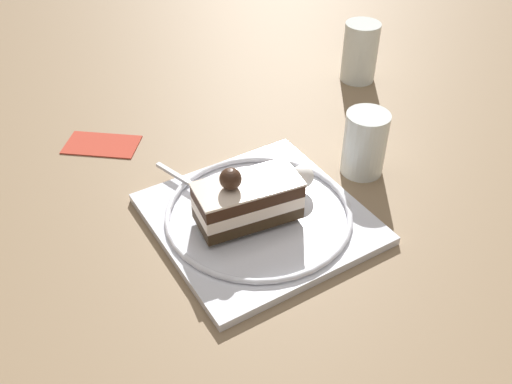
% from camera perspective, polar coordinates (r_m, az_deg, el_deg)
% --- Properties ---
extents(ground_plane, '(2.40, 2.40, 0.00)m').
position_cam_1_polar(ground_plane, '(0.71, 0.26, -3.05)').
color(ground_plane, '#846B4E').
extents(dessert_plate, '(0.29, 0.29, 0.02)m').
position_cam_1_polar(dessert_plate, '(0.70, 0.00, -2.51)').
color(dessert_plate, white).
rests_on(dessert_plate, ground_plane).
extents(cake_slice, '(0.13, 0.07, 0.08)m').
position_cam_1_polar(cake_slice, '(0.67, -0.91, -0.78)').
color(cake_slice, '#302111').
rests_on(cake_slice, dessert_plate).
extents(whipped_cream_dollop, '(0.03, 0.03, 0.03)m').
position_cam_1_polar(whipped_cream_dollop, '(0.72, 4.72, 1.57)').
color(whipped_cream_dollop, white).
rests_on(whipped_cream_dollop, dessert_plate).
extents(fork, '(0.07, 0.11, 0.00)m').
position_cam_1_polar(fork, '(0.74, -6.62, 0.80)').
color(fork, silver).
rests_on(fork, dessert_plate).
extents(drink_glass_near, '(0.06, 0.06, 0.09)m').
position_cam_1_polar(drink_glass_near, '(0.78, 10.95, 4.67)').
color(drink_glass_near, white).
rests_on(drink_glass_near, ground_plane).
extents(drink_glass_far, '(0.06, 0.06, 0.10)m').
position_cam_1_polar(drink_glass_far, '(1.01, 10.47, 13.48)').
color(drink_glass_far, white).
rests_on(drink_glass_far, ground_plane).
extents(folded_napkin, '(0.12, 0.10, 0.00)m').
position_cam_1_polar(folded_napkin, '(0.87, -15.38, 4.70)').
color(folded_napkin, '#B33B2A').
rests_on(folded_napkin, ground_plane).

